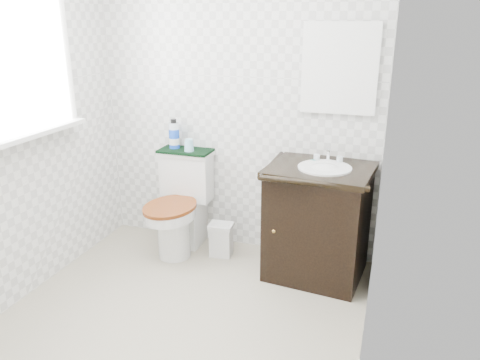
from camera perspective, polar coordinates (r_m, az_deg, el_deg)
The scene contains 12 objects.
floor at distance 3.01m, azimuth -8.07°, elevation -17.25°, with size 2.40×2.40×0.00m, color #B2AD8F.
wall_back at distance 3.59m, azimuth -0.42°, elevation 9.84°, with size 2.40×2.40×0.00m, color white.
wall_right at distance 2.23m, azimuth 16.75°, elevation 3.33°, with size 2.40×2.40×0.00m, color white.
window at distance 3.27m, azimuth -24.92°, elevation 13.43°, with size 0.02×0.70×0.90m, color white.
mirror at distance 3.36m, azimuth 12.04°, elevation 13.12°, with size 0.50×0.02×0.60m, color silver.
toilet at distance 3.76m, azimuth -7.18°, elevation -3.47°, with size 0.42×0.64×0.78m.
vanity at distance 3.36m, azimuth 9.48°, elevation -4.73°, with size 0.75×0.66×0.92m.
trash_bin at distance 3.70m, azimuth -2.31°, elevation -7.23°, with size 0.20×0.16×0.27m.
towel at distance 3.72m, azimuth -6.67°, elevation 3.57°, with size 0.41×0.22×0.02m, color black.
mouthwash_bottle at distance 3.75m, azimuth -8.04°, elevation 5.47°, with size 0.08×0.08×0.23m.
cup at distance 3.66m, azimuth -6.24°, elevation 4.25°, with size 0.08×0.08×0.10m, color #8CCBE5.
soap_bar at distance 3.34m, azimuth 8.99°, elevation 2.38°, with size 0.06×0.04×0.02m, color #19796E.
Camera 1 is at (1.14, -2.15, 1.77)m, focal length 35.00 mm.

